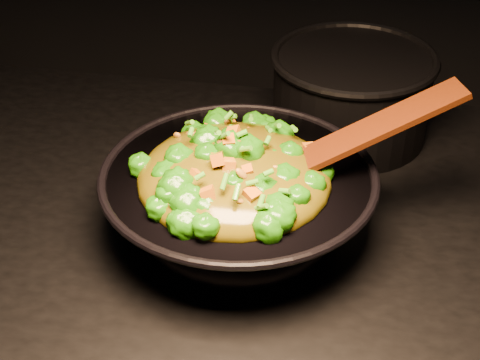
# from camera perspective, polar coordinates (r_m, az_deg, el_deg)

# --- Properties ---
(wok) EXTENTS (0.36, 0.36, 0.10)m
(wok) POSITION_cam_1_polar(r_m,az_deg,el_deg) (0.97, -0.11, -1.97)
(wok) COLOR black
(wok) RESTS_ON stovetop
(stir_fry) EXTENTS (0.26, 0.26, 0.09)m
(stir_fry) POSITION_cam_1_polar(r_m,az_deg,el_deg) (0.91, -0.46, 2.11)
(stir_fry) COLOR #206D07
(stir_fry) RESTS_ON wok
(spatula) EXTENTS (0.28, 0.15, 0.12)m
(spatula) POSITION_cam_1_polar(r_m,az_deg,el_deg) (0.93, 8.55, 3.11)
(spatula) COLOR #3D1209
(spatula) RESTS_ON wok
(back_pot) EXTENTS (0.29, 0.29, 0.14)m
(back_pot) POSITION_cam_1_polar(r_m,az_deg,el_deg) (1.19, 8.60, 6.57)
(back_pot) COLOR black
(back_pot) RESTS_ON stovetop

